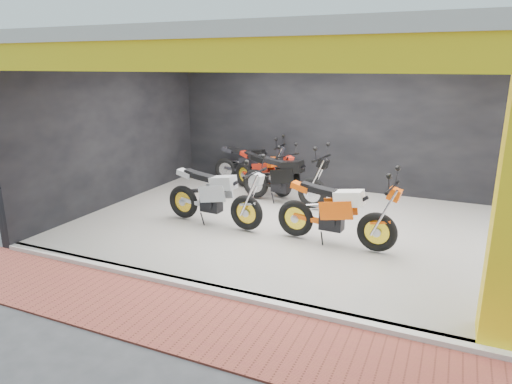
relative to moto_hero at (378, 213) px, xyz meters
The scene contains 13 objects.
ground 2.46m from the moto_hero, 148.57° to the right, with size 80.00×80.00×0.00m, color #2D2D30.
showroom_floor 2.26m from the moto_hero, 158.34° to the left, with size 8.00×6.00×0.10m, color silver.
showroom_ceiling 3.52m from the moto_hero, 158.34° to the left, with size 8.40×6.40×0.20m, color beige.
back_wall 4.47m from the moto_hero, 117.04° to the left, with size 8.20×0.20×3.50m, color black.
left_wall 6.21m from the moto_hero, behind, with size 0.20×6.20×3.50m, color black.
header_beam_front 3.88m from the moto_hero, 131.89° to the right, with size 8.40×0.30×0.40m, color yellow.
floor_kerb 3.08m from the moto_hero, 131.63° to the right, with size 8.00×0.20×0.10m, color silver.
paver_front 3.69m from the moto_hero, 123.37° to the right, with size 9.00×1.40×0.03m, color brown.
moto_hero is the anchor object (origin of this frame).
moto_row_a 2.46m from the moto_hero, behind, with size 2.30×0.85×1.41m, color #B0B2B8, non-canonical shape.
moto_row_b 2.57m from the moto_hero, 132.21° to the left, with size 2.30×0.85×1.41m, color black, non-canonical shape.
moto_row_c 3.63m from the moto_hero, 137.09° to the left, with size 2.07×0.77×1.27m, color red, non-canonical shape.
moto_row_d 4.66m from the moto_hero, 133.99° to the left, with size 2.10×0.78×1.28m, color black, non-canonical shape.
Camera 1 is at (3.04, -6.21, 3.19)m, focal length 32.00 mm.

